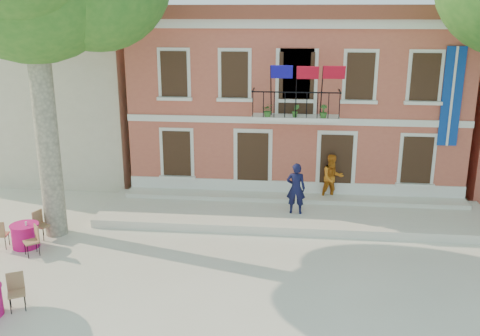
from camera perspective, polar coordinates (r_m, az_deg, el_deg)
ground at (r=15.89m, az=-1.92°, el=-10.93°), size 90.00×90.00×0.00m
main_building at (r=24.21m, az=6.00°, el=8.02°), size 13.50×9.59×7.50m
neighbor_west at (r=27.78m, az=-18.67°, el=7.16°), size 9.40×9.40×6.40m
terrace at (r=19.71m, az=5.62°, el=-4.90°), size 14.00×3.40×0.30m
pedestrian_navy at (r=19.10m, az=5.98°, el=-2.17°), size 0.70×0.48×1.86m
pedestrian_orange at (r=20.60m, az=9.81°, el=-1.02°), size 1.03×0.90×1.80m
cafe_table_3 at (r=18.53m, az=-21.94°, el=-6.59°), size 1.77×1.84×0.95m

